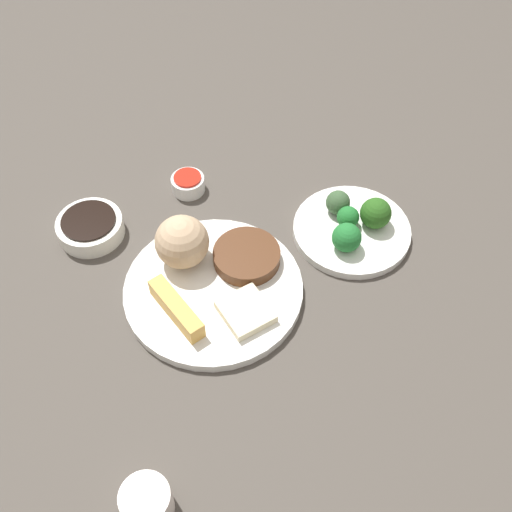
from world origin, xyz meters
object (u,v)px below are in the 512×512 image
at_px(main_plate, 214,289).
at_px(soy_sauce_bowl, 91,228).
at_px(broccoli_plate, 352,230).
at_px(sauce_ramekin_sweet_and_sour, 188,184).
at_px(teacup, 147,503).

bearing_deg(main_plate, soy_sauce_bowl, 102.82).
height_order(broccoli_plate, sauce_ramekin_sweet_and_sour, sauce_ramekin_sweet_and_sour).
xyz_separation_m(broccoli_plate, teacup, (-0.51, -0.09, 0.02)).
bearing_deg(sauce_ramekin_sweet_and_sour, broccoli_plate, -67.37).
xyz_separation_m(broccoli_plate, sauce_ramekin_sweet_and_sour, (-0.11, 0.27, 0.01)).
distance_m(broccoli_plate, soy_sauce_bowl, 0.42).
relative_size(soy_sauce_bowl, teacup, 1.77).
bearing_deg(soy_sauce_bowl, sauce_ramekin_sweet_and_sour, -13.45).
xyz_separation_m(sauce_ramekin_sweet_and_sour, teacup, (-0.40, -0.36, 0.01)).
height_order(sauce_ramekin_sweet_and_sour, teacup, teacup).
xyz_separation_m(soy_sauce_bowl, teacup, (-0.22, -0.40, 0.01)).
relative_size(main_plate, teacup, 4.48).
relative_size(main_plate, broccoli_plate, 1.41).
distance_m(sauce_ramekin_sweet_and_sour, teacup, 0.53).
bearing_deg(teacup, broccoli_plate, 9.56).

